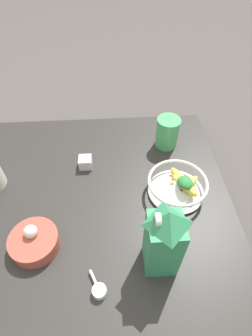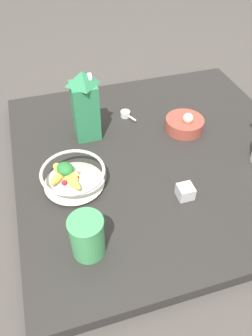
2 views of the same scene
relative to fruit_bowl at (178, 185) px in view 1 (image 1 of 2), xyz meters
The scene contains 8 objects.
ground_plane 0.33m from the fruit_bowl, 77.80° to the right, with size 6.00×6.00×0.00m, color #4C4742.
countertop 0.32m from the fruit_bowl, 77.80° to the right, with size 0.97×0.97×0.04m.
fruit_bowl is the anchor object (origin of this frame).
milk_carton 0.26m from the fruit_bowl, 22.14° to the right, with size 0.08×0.08×0.25m.
drinking_cup 0.24m from the fruit_bowl, behind, with size 0.09×0.09×0.12m.
spice_jar 0.34m from the fruit_bowl, 114.93° to the right, with size 0.05×0.05×0.04m.
measuring_scoop 0.40m from the fruit_bowl, 40.70° to the right, with size 0.07×0.05×0.02m.
garlic_bowl 0.47m from the fruit_bowl, 69.92° to the right, with size 0.14×0.14×0.08m.
Camera 1 is at (0.45, 0.11, 0.76)m, focal length 28.00 mm.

